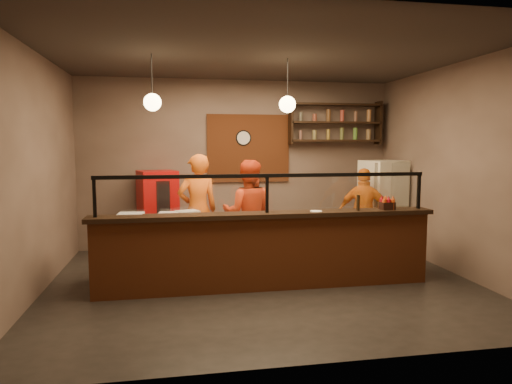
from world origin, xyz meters
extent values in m
plane|color=black|center=(0.00, 0.00, 0.00)|extent=(6.00, 6.00, 0.00)
plane|color=#332C27|center=(0.00, 0.00, 3.20)|extent=(6.00, 6.00, 0.00)
plane|color=#766156|center=(0.00, 2.50, 1.60)|extent=(6.00, 0.00, 6.00)
plane|color=#766156|center=(-3.00, 0.00, 1.60)|extent=(0.00, 5.00, 5.00)
plane|color=#766156|center=(3.00, 0.00, 1.60)|extent=(0.00, 5.00, 5.00)
plane|color=#766156|center=(0.00, -2.50, 1.60)|extent=(6.00, 0.00, 6.00)
cube|color=brown|center=(0.20, 2.47, 1.90)|extent=(1.60, 0.04, 1.30)
cube|color=brown|center=(0.00, -0.30, 0.50)|extent=(4.60, 0.25, 1.00)
cube|color=black|center=(0.00, -0.30, 1.03)|extent=(4.70, 0.37, 0.06)
cube|color=gray|center=(0.00, 0.20, 0.42)|extent=(4.60, 0.75, 0.85)
cube|color=silver|center=(0.00, 0.20, 0.88)|extent=(4.60, 0.75, 0.05)
cube|color=white|center=(0.00, -0.30, 1.31)|extent=(4.40, 0.02, 0.50)
cube|color=black|center=(0.00, -0.30, 1.56)|extent=(4.50, 0.05, 0.05)
cube|color=black|center=(-2.22, -0.30, 1.31)|extent=(0.04, 0.04, 0.50)
cube|color=black|center=(0.00, -0.30, 1.31)|extent=(0.04, 0.04, 0.50)
cube|color=black|center=(2.22, -0.30, 1.31)|extent=(0.04, 0.04, 0.50)
cube|color=black|center=(1.90, 2.32, 2.05)|extent=(1.80, 0.28, 0.04)
cube|color=black|center=(1.90, 2.32, 2.40)|extent=(1.80, 0.28, 0.04)
cube|color=black|center=(1.90, 2.32, 2.75)|extent=(1.80, 0.28, 0.04)
cube|color=black|center=(1.00, 2.32, 2.40)|extent=(0.04, 0.28, 0.85)
cube|color=black|center=(2.80, 2.32, 2.40)|extent=(0.04, 0.28, 0.85)
cylinder|color=black|center=(0.10, 2.46, 2.10)|extent=(0.30, 0.04, 0.30)
cylinder|color=black|center=(-1.50, 0.20, 2.90)|extent=(0.01, 0.01, 0.60)
sphere|color=#FFDB8C|center=(-1.50, 0.20, 2.55)|extent=(0.24, 0.24, 0.24)
cylinder|color=black|center=(0.40, 0.20, 2.90)|extent=(0.01, 0.01, 0.60)
sphere|color=#FFDB8C|center=(0.40, 0.20, 2.55)|extent=(0.24, 0.24, 0.24)
imported|color=orange|center=(-0.86, 1.13, 0.91)|extent=(0.74, 0.57, 1.82)
imported|color=red|center=(-0.06, 0.96, 0.86)|extent=(0.96, 0.82, 1.73)
imported|color=orange|center=(2.05, 1.19, 0.78)|extent=(0.99, 0.69, 1.56)
cube|color=beige|center=(2.60, 1.60, 0.84)|extent=(0.84, 0.80, 1.68)
cube|color=#AD0C0B|center=(-1.53, 2.15, 0.75)|extent=(0.79, 0.75, 1.50)
cylinder|color=white|center=(-0.34, 0.26, 0.91)|extent=(0.47, 0.47, 0.01)
cube|color=white|center=(-1.31, 0.12, 0.97)|extent=(0.30, 0.25, 0.14)
cube|color=silver|center=(-1.05, 0.15, 0.97)|extent=(0.36, 0.32, 0.15)
cube|color=white|center=(-1.81, -0.05, 0.98)|extent=(0.35, 0.29, 0.16)
cylinder|color=gold|center=(-1.15, 0.26, 0.93)|extent=(0.36, 0.16, 0.06)
cube|color=black|center=(1.74, -0.31, 1.11)|extent=(0.20, 0.16, 0.11)
cylinder|color=black|center=(1.29, -0.34, 1.17)|extent=(0.06, 0.06, 0.22)
cylinder|color=white|center=(0.68, -0.35, 1.07)|extent=(0.19, 0.19, 0.01)
camera|label=1|loc=(-1.23, -6.27, 1.98)|focal=32.00mm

